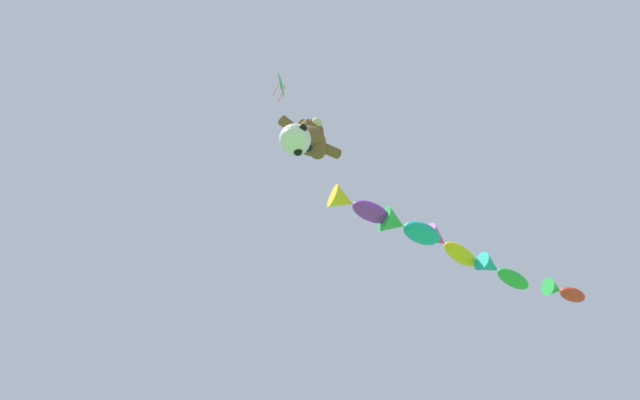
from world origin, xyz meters
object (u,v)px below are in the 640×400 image
at_px(teddy_bear_kite, 310,138).
at_px(fish_kite_violet, 357,206).
at_px(fish_kite_crimson, 563,292).
at_px(diamond_kite, 281,87).
at_px(fish_kite_emerald, 501,272).
at_px(fish_kite_teal, 408,228).
at_px(soccer_ball_kite, 295,140).
at_px(fish_kite_goldfin, 448,246).

bearing_deg(teddy_bear_kite, fish_kite_violet, 28.29).
xyz_separation_m(teddy_bear_kite, fish_kite_crimson, (11.51, 0.30, 1.03)).
distance_m(fish_kite_crimson, diamond_kite, 13.02).
height_order(fish_kite_violet, fish_kite_emerald, fish_kite_violet).
relative_size(teddy_bear_kite, diamond_kite, 0.84).
bearing_deg(fish_kite_violet, fish_kite_emerald, -5.58).
height_order(fish_kite_violet, fish_kite_teal, fish_kite_teal).
bearing_deg(fish_kite_violet, soccer_ball_kite, -153.79).
distance_m(fish_kite_goldfin, fish_kite_crimson, 4.83).
height_order(fish_kite_violet, diamond_kite, diamond_kite).
bearing_deg(soccer_ball_kite, fish_kite_teal, 14.38).
xyz_separation_m(fish_kite_goldfin, fish_kite_crimson, (4.72, -0.92, -0.46)).
height_order(fish_kite_emerald, fish_kite_crimson, fish_kite_emerald).
height_order(teddy_bear_kite, fish_kite_crimson, fish_kite_crimson).
xyz_separation_m(fish_kite_violet, diamond_kite, (-4.20, -1.77, 1.53)).
bearing_deg(fish_kite_teal, teddy_bear_kite, -165.51).
xyz_separation_m(teddy_bear_kite, diamond_kite, (-1.41, -0.28, 2.56)).
bearing_deg(fish_kite_teal, fish_kite_emerald, -4.58).
distance_m(fish_kite_teal, fish_kite_goldfin, 2.09).
height_order(fish_kite_goldfin, fish_kite_emerald, fish_kite_goldfin).
bearing_deg(fish_kite_goldfin, fish_kite_crimson, -11.05).
height_order(teddy_bear_kite, fish_kite_goldfin, fish_kite_goldfin).
bearing_deg(fish_kite_goldfin, soccer_ball_kite, -169.56).
bearing_deg(fish_kite_goldfin, fish_kite_emerald, -8.68).
xyz_separation_m(teddy_bear_kite, fish_kite_teal, (4.77, 1.23, 0.98)).
xyz_separation_m(soccer_ball_kite, diamond_kite, (-0.91, -0.16, 3.95)).
bearing_deg(soccer_ball_kite, diamond_kite, -170.26).
xyz_separation_m(fish_kite_goldfin, diamond_kite, (-8.20, -1.50, 1.07)).
xyz_separation_m(fish_kite_teal, diamond_kite, (-6.18, -1.51, 1.58)).
distance_m(fish_kite_teal, fish_kite_crimson, 6.80).
distance_m(teddy_bear_kite, diamond_kite, 2.94).
height_order(soccer_ball_kite, fish_kite_violet, fish_kite_violet).
distance_m(teddy_bear_kite, fish_kite_emerald, 9.01).
xyz_separation_m(teddy_bear_kite, soccer_ball_kite, (-0.50, -0.12, -1.39)).
bearing_deg(fish_kite_violet, diamond_kite, -157.08).
bearing_deg(fish_kite_crimson, soccer_ball_kite, -177.99).
bearing_deg(soccer_ball_kite, teddy_bear_kite, 13.31).
bearing_deg(soccer_ball_kite, fish_kite_emerald, 6.19).
relative_size(teddy_bear_kite, fish_kite_crimson, 1.23).
bearing_deg(diamond_kite, fish_kite_emerald, 6.50).
bearing_deg(fish_kite_goldfin, teddy_bear_kite, -169.78).
bearing_deg(fish_kite_teal, fish_kite_violet, 172.34).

